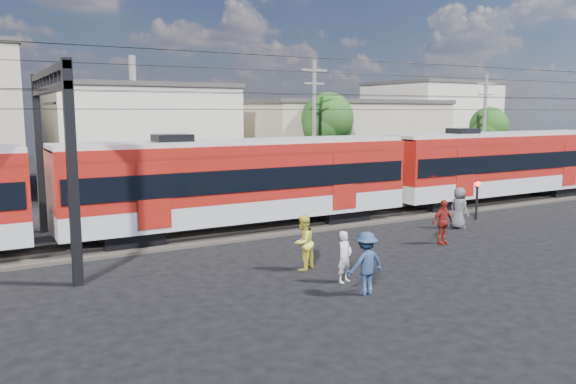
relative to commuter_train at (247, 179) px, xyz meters
name	(u,v)px	position (x,y,z in m)	size (l,w,h in m)	color
ground	(397,268)	(1.94, -8.00, -2.40)	(120.00, 120.00, 0.00)	black
track_bed	(285,226)	(1.94, 0.00, -2.34)	(70.00, 3.40, 0.12)	#2D2823
rail_near	(293,226)	(1.94, -0.75, -2.22)	(70.00, 0.12, 0.12)	#59544C
rail_far	(277,221)	(1.94, 0.75, -2.22)	(70.00, 0.12, 0.12)	#59544C
commuter_train	(247,179)	(0.00, 0.00, 0.00)	(50.30, 3.08, 4.17)	black
catenary	(88,119)	(-6.71, 0.00, 2.73)	(70.00, 9.30, 7.52)	black
building_midwest	(135,135)	(-0.06, 19.00, 1.25)	(12.24, 12.24, 7.30)	beige
building_mideast	(337,139)	(15.94, 16.00, 0.75)	(16.32, 10.20, 6.30)	tan
building_east	(429,124)	(29.94, 20.00, 1.75)	(10.20, 10.20, 8.30)	beige
utility_pole_mid	(314,126)	(7.94, 7.00, 2.13)	(1.80, 0.24, 8.50)	slate
utility_pole_east	(484,127)	(21.94, 6.00, 1.88)	(1.80, 0.24, 8.00)	slate
tree_near	(329,122)	(11.12, 10.09, 2.26)	(3.82, 3.64, 6.72)	#382619
tree_far	(490,129)	(26.12, 9.09, 1.59)	(3.36, 3.12, 5.76)	#382619
pedestrian_a	(345,257)	(-0.59, -8.38, -1.57)	(0.60, 0.40, 1.66)	silver
pedestrian_b	(303,243)	(-1.01, -6.50, -1.45)	(0.93, 0.72, 1.90)	#E1D446
pedestrian_c	(366,263)	(-0.76, -9.68, -1.45)	(1.23, 0.71, 1.90)	navy
pedestrian_d	(443,222)	(5.89, -6.14, -1.48)	(1.08, 0.45, 1.85)	maroon
pedestrian_e	(459,208)	(8.84, -4.21, -1.44)	(0.94, 0.61, 1.93)	#55545A
car_silver	(517,177)	(23.48, 4.15, -1.70)	(1.66, 4.11, 1.40)	silver
car_white	(565,171)	(30.99, 5.50, -1.75)	(1.39, 3.97, 1.31)	white
crossing_signal	(477,192)	(11.26, -3.10, -1.02)	(0.29, 0.29, 1.99)	black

